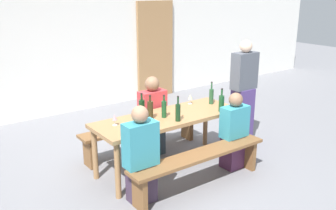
{
  "coord_description": "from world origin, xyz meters",
  "views": [
    {
      "loc": [
        -2.8,
        -3.83,
        2.38
      ],
      "look_at": [
        0.0,
        0.0,
        0.9
      ],
      "focal_mm": 40.61,
      "sensor_mm": 36.0,
      "label": 1
    }
  ],
  "objects": [
    {
      "name": "wine_bottle_4",
      "position": [
        0.83,
        0.07,
        0.87
      ],
      "size": [
        0.06,
        0.06,
        0.33
      ],
      "color": "#234C2D",
      "rests_on": "tasting_table"
    },
    {
      "name": "wine_bottle_1",
      "position": [
        0.7,
        -0.27,
        0.87
      ],
      "size": [
        0.08,
        0.08,
        0.32
      ],
      "color": "#194723",
      "rests_on": "tasting_table"
    },
    {
      "name": "tasting_table",
      "position": [
        0.0,
        0.0,
        0.67
      ],
      "size": [
        2.03,
        0.71,
        0.75
      ],
      "color": "#9E7247",
      "rests_on": "ground"
    },
    {
      "name": "seated_guest_near_1",
      "position": [
        0.73,
        -0.51,
        0.5
      ],
      "size": [
        0.38,
        0.24,
        1.06
      ],
      "rotation": [
        0.0,
        0.0,
        1.57
      ],
      "color": "#502848",
      "rests_on": "ground"
    },
    {
      "name": "wine_bottle_5",
      "position": [
        -0.02,
        -0.24,
        0.87
      ],
      "size": [
        0.06,
        0.06,
        0.33
      ],
      "color": "#143319",
      "rests_on": "tasting_table"
    },
    {
      "name": "wine_glass_0",
      "position": [
        -0.45,
        -0.12,
        0.88
      ],
      "size": [
        0.06,
        0.06,
        0.19
      ],
      "color": "silver",
      "rests_on": "tasting_table"
    },
    {
      "name": "seated_guest_near_0",
      "position": [
        -0.75,
        -0.51,
        0.55
      ],
      "size": [
        0.38,
        0.24,
        1.16
      ],
      "rotation": [
        0.0,
        0.0,
        1.57
      ],
      "color": "#403045",
      "rests_on": "ground"
    },
    {
      "name": "standing_host",
      "position": [
        1.45,
        0.02,
        0.79
      ],
      "size": [
        0.4,
        0.24,
        1.63
      ],
      "rotation": [
        0.0,
        0.0,
        3.14
      ],
      "color": "#493572",
      "rests_on": "ground"
    },
    {
      "name": "wine_bottle_2",
      "position": [
        -0.27,
        0.22,
        0.86
      ],
      "size": [
        0.08,
        0.08,
        0.31
      ],
      "color": "#143319",
      "rests_on": "tasting_table"
    },
    {
      "name": "ground_plane",
      "position": [
        0.0,
        0.0,
        0.0
      ],
      "size": [
        24.0,
        24.0,
        0.0
      ],
      "primitive_type": "plane",
      "color": "slate"
    },
    {
      "name": "wine_bottle_0",
      "position": [
        -0.25,
        0.04,
        0.87
      ],
      "size": [
        0.07,
        0.07,
        0.32
      ],
      "color": "#332814",
      "rests_on": "tasting_table"
    },
    {
      "name": "wine_glass_2",
      "position": [
        -0.74,
        0.1,
        0.85
      ],
      "size": [
        0.07,
        0.07,
        0.14
      ],
      "color": "silver",
      "rests_on": "tasting_table"
    },
    {
      "name": "bench_near",
      "position": [
        0.0,
        -0.66,
        0.35
      ],
      "size": [
        1.93,
        0.3,
        0.45
      ],
      "color": "brown",
      "rests_on": "ground"
    },
    {
      "name": "wine_glass_3",
      "position": [
        0.58,
        0.25,
        0.85
      ],
      "size": [
        0.07,
        0.07,
        0.14
      ],
      "color": "silver",
      "rests_on": "tasting_table"
    },
    {
      "name": "wine_bottle_3",
      "position": [
        -0.08,
        -0.02,
        0.87
      ],
      "size": [
        0.07,
        0.07,
        0.3
      ],
      "color": "#194723",
      "rests_on": "tasting_table"
    },
    {
      "name": "bench_far",
      "position": [
        0.0,
        0.66,
        0.35
      ],
      "size": [
        1.93,
        0.3,
        0.45
      ],
      "color": "brown",
      "rests_on": "ground"
    },
    {
      "name": "wine_glass_1",
      "position": [
        -0.4,
        0.11,
        0.87
      ],
      "size": [
        0.08,
        0.08,
        0.17
      ],
      "color": "silver",
      "rests_on": "tasting_table"
    },
    {
      "name": "back_wall",
      "position": [
        0.0,
        3.19,
        1.6
      ],
      "size": [
        14.0,
        0.2,
        3.2
      ],
      "primitive_type": "cube",
      "color": "silver",
      "rests_on": "ground"
    },
    {
      "name": "seated_guest_far_0",
      "position": [
        0.09,
        0.51,
        0.56
      ],
      "size": [
        0.39,
        0.24,
        1.17
      ],
      "rotation": [
        0.0,
        0.0,
        -1.57
      ],
      "color": "#35434D",
      "rests_on": "ground"
    },
    {
      "name": "wooden_door",
      "position": [
        1.88,
        3.05,
        1.05
      ],
      "size": [
        0.9,
        0.06,
        2.1
      ],
      "primitive_type": "cube",
      "color": "#9E7247",
      "rests_on": "ground"
    }
  ]
}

